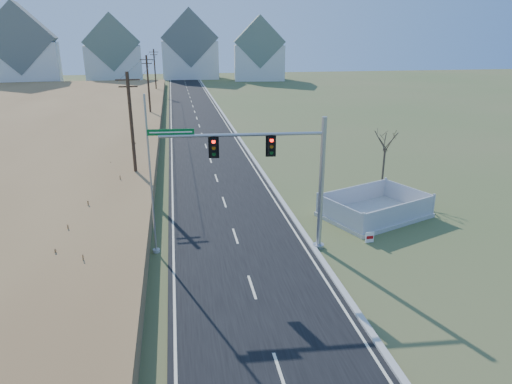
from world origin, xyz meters
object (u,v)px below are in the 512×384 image
(open_sign, at_px, (370,237))
(traffic_signal_mast, at_px, (288,172))
(flagpole, at_px, (152,193))
(bare_tree, at_px, (386,140))
(fence_enclosure, at_px, (374,212))

(open_sign, bearing_deg, traffic_signal_mast, 176.64)
(flagpole, bearing_deg, traffic_signal_mast, -7.25)
(flagpole, distance_m, bare_tree, 18.67)
(traffic_signal_mast, height_order, flagpole, flagpole)
(open_sign, xyz_separation_m, bare_tree, (4.72, 8.63, 3.77))
(fence_enclosure, distance_m, open_sign, 4.35)
(traffic_signal_mast, bearing_deg, fence_enclosure, 32.59)
(traffic_signal_mast, distance_m, flagpole, 7.40)
(open_sign, relative_size, flagpole, 0.08)
(traffic_signal_mast, bearing_deg, bare_tree, 45.57)
(fence_enclosure, bearing_deg, bare_tree, 38.72)
(flagpole, bearing_deg, fence_enclosure, 11.37)
(traffic_signal_mast, height_order, bare_tree, traffic_signal_mast)
(fence_enclosure, bearing_deg, open_sign, -139.31)
(traffic_signal_mast, bearing_deg, flagpole, 176.99)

